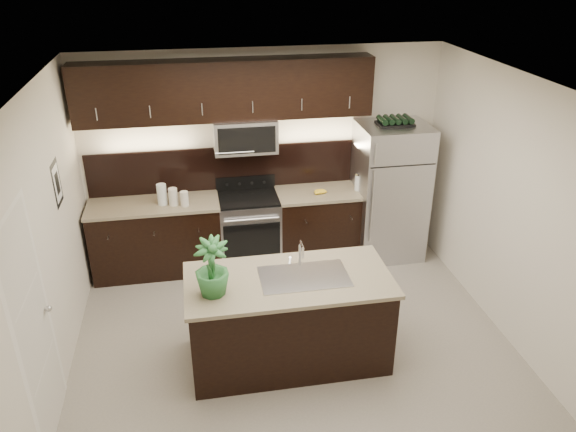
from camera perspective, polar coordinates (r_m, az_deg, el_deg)
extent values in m
plane|color=gray|center=(6.11, 0.44, -12.35)|extent=(4.50, 4.50, 0.00)
cube|color=beige|center=(7.19, -2.48, 6.14)|extent=(4.50, 0.02, 2.70)
cube|color=beige|center=(3.75, 6.35, -14.77)|extent=(4.50, 0.02, 2.70)
cube|color=beige|center=(5.47, -23.37, -2.82)|extent=(0.02, 4.00, 2.70)
cube|color=beige|center=(6.16, 21.51, 0.76)|extent=(0.02, 4.00, 2.70)
cube|color=white|center=(4.91, 0.55, 13.17)|extent=(4.50, 4.00, 0.02)
cube|color=beige|center=(4.98, -24.21, -10.63)|extent=(0.04, 0.80, 2.02)
sphere|color=silver|center=(5.23, -23.16, -8.65)|extent=(0.06, 0.06, 0.06)
cube|color=black|center=(6.01, -22.41, 3.10)|extent=(0.01, 0.32, 0.46)
cube|color=white|center=(6.01, -22.38, 3.10)|extent=(0.00, 0.24, 0.36)
cube|color=black|center=(7.24, -13.16, -2.25)|extent=(1.57, 0.62, 0.90)
cube|color=black|center=(7.39, 3.45, -0.91)|extent=(1.16, 0.62, 0.90)
cube|color=#B2B2B7|center=(7.25, -3.96, -1.52)|extent=(0.76, 0.62, 0.90)
cube|color=black|center=(7.04, -4.07, 1.83)|extent=(0.76, 0.60, 0.03)
cube|color=tan|center=(7.03, -13.55, 1.13)|extent=(1.59, 0.65, 0.04)
cube|color=tan|center=(7.19, 3.55, 2.43)|extent=(1.18, 0.65, 0.04)
cube|color=black|center=(7.18, -6.05, 4.88)|extent=(3.49, 0.02, 0.56)
cube|color=#B2B2B7|center=(6.86, -4.38, 8.19)|extent=(0.76, 0.40, 0.40)
cube|color=black|center=(6.73, -6.35, 12.62)|extent=(3.49, 0.33, 0.70)
cube|color=black|center=(5.61, 0.06, -10.58)|extent=(1.90, 0.90, 0.90)
cube|color=tan|center=(5.34, 0.06, -6.53)|extent=(1.96, 0.96, 0.04)
cube|color=silver|center=(5.35, 1.65, -6.14)|extent=(0.84, 0.50, 0.01)
cylinder|color=silver|center=(5.47, 1.22, -3.97)|extent=(0.03, 0.03, 0.24)
cylinder|color=silver|center=(5.33, 1.38, -2.95)|extent=(0.02, 0.14, 0.02)
cylinder|color=silver|center=(5.30, 1.53, -3.78)|extent=(0.02, 0.02, 0.10)
cube|color=#B2B2B7|center=(7.40, 10.23, 2.47)|extent=(0.86, 0.77, 1.78)
cube|color=black|center=(7.09, 10.81, 9.19)|extent=(0.44, 0.27, 0.03)
cylinder|color=black|center=(7.02, 9.55, 9.56)|extent=(0.07, 0.25, 0.07)
cylinder|color=black|center=(7.05, 10.20, 9.58)|extent=(0.07, 0.25, 0.07)
cylinder|color=black|center=(7.08, 10.84, 9.59)|extent=(0.07, 0.25, 0.07)
cylinder|color=black|center=(7.11, 11.49, 9.61)|extent=(0.07, 0.25, 0.07)
cylinder|color=black|center=(7.14, 12.12, 9.62)|extent=(0.07, 0.25, 0.07)
imported|color=#28642E|center=(5.01, -7.77, -5.20)|extent=(0.36, 0.36, 0.55)
cylinder|color=silver|center=(6.92, -12.69, 2.16)|extent=(0.12, 0.12, 0.26)
cylinder|color=beige|center=(6.88, -11.59, 1.93)|extent=(0.11, 0.11, 0.21)
cylinder|color=beige|center=(6.84, -10.48, 1.74)|extent=(0.10, 0.10, 0.18)
cylinder|color=silver|center=(7.22, 7.18, 3.39)|extent=(0.10, 0.10, 0.20)
cylinder|color=silver|center=(7.17, 7.23, 4.21)|extent=(0.11, 0.11, 0.02)
cylinder|color=silver|center=(7.16, 7.25, 4.59)|extent=(0.01, 0.01, 0.08)
ellipsoid|color=yellow|center=(7.08, 2.90, 2.45)|extent=(0.19, 0.17, 0.05)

